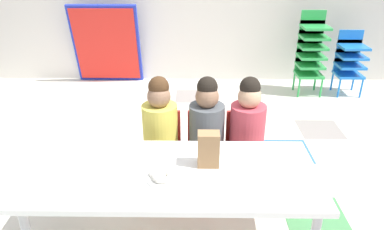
# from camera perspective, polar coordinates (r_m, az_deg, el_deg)

# --- Properties ---
(ground_plane) EXTENTS (6.10, 5.00, 0.02)m
(ground_plane) POSITION_cam_1_polar(r_m,az_deg,el_deg) (3.04, -0.25, -10.17)
(ground_plane) COLOR silver
(craft_table) EXTENTS (1.72, 0.72, 0.54)m
(craft_table) POSITION_cam_1_polar(r_m,az_deg,el_deg) (2.19, -3.05, -9.84)
(craft_table) COLOR white
(craft_table) RESTS_ON ground_plane
(seated_child_near_camera) EXTENTS (0.32, 0.32, 0.92)m
(seated_child_near_camera) POSITION_cam_1_polar(r_m,az_deg,el_deg) (2.67, -5.07, -1.44)
(seated_child_near_camera) COLOR red
(seated_child_near_camera) RESTS_ON ground_plane
(seated_child_middle_seat) EXTENTS (0.32, 0.31, 0.92)m
(seated_child_middle_seat) POSITION_cam_1_polar(r_m,az_deg,el_deg) (2.66, 2.34, -1.49)
(seated_child_middle_seat) COLOR red
(seated_child_middle_seat) RESTS_ON ground_plane
(seated_child_far_right) EXTENTS (0.32, 0.32, 0.92)m
(seated_child_far_right) POSITION_cam_1_polar(r_m,az_deg,el_deg) (2.69, 8.78, -1.51)
(seated_child_far_right) COLOR red
(seated_child_far_right) RESTS_ON ground_plane
(kid_chair_green_stack) EXTENTS (0.32, 0.30, 1.04)m
(kid_chair_green_stack) POSITION_cam_1_polar(r_m,az_deg,el_deg) (4.80, 18.40, 9.88)
(kid_chair_green_stack) COLOR green
(kid_chair_green_stack) RESTS_ON ground_plane
(kid_chair_blue_stack) EXTENTS (0.32, 0.30, 0.80)m
(kid_chair_blue_stack) POSITION_cam_1_polar(r_m,az_deg,el_deg) (5.00, 23.77, 8.17)
(kid_chair_blue_stack) COLOR blue
(kid_chair_blue_stack) RESTS_ON ground_plane
(folded_activity_table) EXTENTS (0.90, 0.29, 1.09)m
(folded_activity_table) POSITION_cam_1_polar(r_m,az_deg,el_deg) (5.07, -13.41, 10.79)
(folded_activity_table) COLOR #1E33BF
(folded_activity_table) RESTS_ON ground_plane
(paper_bag_brown) EXTENTS (0.13, 0.09, 0.22)m
(paper_bag_brown) POSITION_cam_1_polar(r_m,az_deg,el_deg) (2.15, 2.63, -5.46)
(paper_bag_brown) COLOR #9E754C
(paper_bag_brown) RESTS_ON craft_table
(paper_plate_near_edge) EXTENTS (0.18, 0.18, 0.01)m
(paper_plate_near_edge) POSITION_cam_1_polar(r_m,az_deg,el_deg) (2.09, -4.67, -10.13)
(paper_plate_near_edge) COLOR white
(paper_plate_near_edge) RESTS_ON craft_table
(paper_plate_center_table) EXTENTS (0.18, 0.18, 0.01)m
(paper_plate_center_table) POSITION_cam_1_polar(r_m,az_deg,el_deg) (2.30, -7.33, -6.65)
(paper_plate_center_table) COLOR white
(paper_plate_center_table) RESTS_ON craft_table
(donut_powdered_on_plate) EXTENTS (0.12, 0.12, 0.03)m
(donut_powdered_on_plate) POSITION_cam_1_polar(r_m,az_deg,el_deg) (2.08, -4.70, -9.65)
(donut_powdered_on_plate) COLOR white
(donut_powdered_on_plate) RESTS_ON craft_table
(donut_powdered_loose) EXTENTS (0.11, 0.11, 0.03)m
(donut_powdered_loose) POSITION_cam_1_polar(r_m,az_deg,el_deg) (2.12, -5.38, -9.20)
(donut_powdered_loose) COLOR white
(donut_powdered_loose) RESTS_ON craft_table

